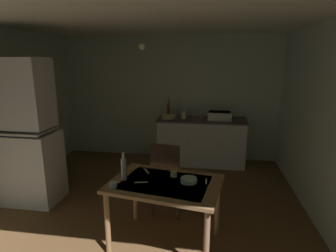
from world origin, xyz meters
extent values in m
plane|color=brown|center=(0.00, 0.00, 0.00)|extent=(5.36, 5.36, 0.00)
cube|color=silver|center=(0.00, 2.14, 1.24)|extent=(4.46, 0.10, 2.48)
cube|color=silver|center=(2.23, 0.00, 1.24)|extent=(0.10, 4.28, 2.48)
cube|color=white|center=(0.00, 0.00, 2.53)|extent=(4.46, 4.28, 0.10)
cube|color=silver|center=(-1.71, -0.10, 0.51)|extent=(0.89, 0.56, 1.02)
cube|color=silver|center=(-1.71, -0.10, 1.57)|extent=(0.82, 0.47, 0.94)
cube|color=silver|center=(-1.71, -0.13, 1.06)|extent=(0.80, 0.50, 0.02)
cube|color=silver|center=(0.69, 1.77, 0.43)|extent=(1.65, 0.60, 0.86)
cube|color=#5A4A4D|center=(0.69, 1.77, 0.88)|extent=(1.68, 0.63, 0.03)
sphere|color=#2D2823|center=(0.44, 1.46, 0.47)|extent=(0.02, 0.02, 0.02)
cube|color=white|center=(1.02, 1.77, 0.97)|extent=(0.44, 0.34, 0.15)
cube|color=black|center=(1.02, 1.77, 1.04)|extent=(0.38, 0.28, 0.01)
cylinder|color=maroon|center=(0.03, 1.82, 1.03)|extent=(0.05, 0.05, 0.28)
cylinder|color=maroon|center=(0.03, 1.75, 1.13)|extent=(0.03, 0.12, 0.03)
cylinder|color=maroon|center=(0.03, 1.88, 1.22)|extent=(0.02, 0.16, 0.12)
cylinder|color=beige|center=(0.05, 1.72, 0.93)|extent=(0.27, 0.27, 0.07)
cylinder|color=beige|center=(0.34, 1.74, 0.96)|extent=(0.11, 0.11, 0.14)
cube|color=#95704A|center=(0.40, -0.79, 0.73)|extent=(1.27, 0.97, 0.04)
cube|color=white|center=(0.40, -0.79, 0.74)|extent=(0.99, 0.76, 0.00)
cylinder|color=olive|center=(-0.17, -1.04, 0.35)|extent=(0.06, 0.06, 0.71)
cylinder|color=#966E50|center=(0.85, -1.20, 0.35)|extent=(0.06, 0.06, 0.71)
cylinder|color=#9B7350|center=(-0.06, -0.37, 0.35)|extent=(0.06, 0.06, 0.71)
cylinder|color=#95714E|center=(0.96, -0.54, 0.35)|extent=(0.06, 0.06, 0.71)
cube|color=#492F21|center=(0.34, -0.09, 0.44)|extent=(0.46, 0.46, 0.03)
cube|color=#442D23|center=(0.31, -0.27, 0.73)|extent=(0.38, 0.09, 0.54)
cylinder|color=#492F21|center=(0.53, 0.05, 0.21)|extent=(0.04, 0.04, 0.43)
cylinder|color=#492F21|center=(0.20, 0.11, 0.21)|extent=(0.04, 0.04, 0.43)
cylinder|color=#492F21|center=(0.48, -0.29, 0.21)|extent=(0.04, 0.04, 0.43)
cylinder|color=#492F21|center=(0.14, -0.23, 0.21)|extent=(0.04, 0.04, 0.43)
cylinder|color=#ADD1C1|center=(0.64, -0.74, 0.77)|extent=(0.18, 0.18, 0.04)
cylinder|color=#9EB2C6|center=(-0.10, -0.99, 0.77)|extent=(0.08, 0.08, 0.06)
cylinder|color=beige|center=(0.47, -0.62, 0.78)|extent=(0.07, 0.07, 0.06)
cylinder|color=#B7BCC1|center=(-0.05, -0.79, 0.87)|extent=(0.06, 0.06, 0.24)
cylinder|color=#B7BCC1|center=(-0.05, -0.79, 1.02)|extent=(0.03, 0.03, 0.07)
cube|color=silver|center=(0.13, -0.53, 0.75)|extent=(0.11, 0.16, 0.00)
cube|color=beige|center=(0.15, -0.83, 0.75)|extent=(0.13, 0.05, 0.00)
cube|color=beige|center=(0.83, -0.70, 0.75)|extent=(0.02, 0.13, 0.00)
sphere|color=#F9EFCC|center=(-0.04, 0.08, 2.16)|extent=(0.08, 0.08, 0.08)
camera|label=1|loc=(0.84, -3.44, 2.01)|focal=29.53mm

